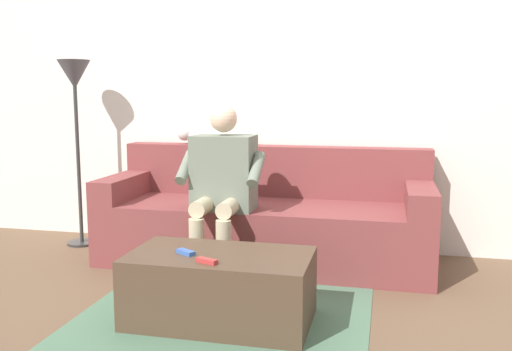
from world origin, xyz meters
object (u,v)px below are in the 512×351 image
Objects in this scene: coffee_table at (220,288)px; floor_lamp at (75,92)px; couch at (266,221)px; remote_blue at (186,252)px; cat_on_backrest at (201,136)px; remote_red at (207,261)px; person_solo_seated at (222,179)px.

floor_lamp reaches higher than coffee_table.
couch is 1.23m from remote_blue.
cat_on_backrest is (0.59, -1.44, 0.71)m from coffee_table.
remote_red is 2.29m from floor_lamp.
cat_on_backrest is 4.68× the size of remote_blue.
remote_red is (-0.57, 1.62, -0.51)m from cat_on_backrest.
couch is 2.05× the size of person_solo_seated.
couch is 20.46× the size of remote_red.
couch is at bearing 154.68° from cat_on_backrest.
floor_lamp reaches higher than cat_on_backrest.
couch is at bearing -90.00° from coffee_table.
remote_blue reaches higher than coffee_table.
floor_lamp reaches higher than remote_blue.
remote_red is 0.08× the size of floor_lamp.
couch is at bearing -66.75° from remote_blue.
cat_on_backrest is 1.79m from remote_red.
person_solo_seated is 1.02m from remote_red.
couch reaches higher than remote_blue.
coffee_table is 8.56× the size of remote_blue.
remote_red is at bearing 84.92° from coffee_table.
floor_lamp is at bearing -11.60° from remote_blue.
floor_lamp is (1.58, -0.10, 0.95)m from couch.
person_solo_seated is 2.16× the size of cat_on_backrest.
person_solo_seated is 1.55m from floor_lamp.
floor_lamp is (1.36, -0.48, 0.58)m from person_solo_seated.
remote_red is (0.02, 1.34, 0.09)m from couch.
remote_blue is (0.18, 0.05, 0.20)m from coffee_table.
person_solo_seated is 9.96× the size of remote_red.
cat_on_backrest is (0.37, -0.66, 0.24)m from person_solo_seated.
coffee_table is (0.00, 1.16, -0.11)m from couch.
remote_blue is at bearing -17.53° from remote_red.
cat_on_backrest reaches higher than coffee_table.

